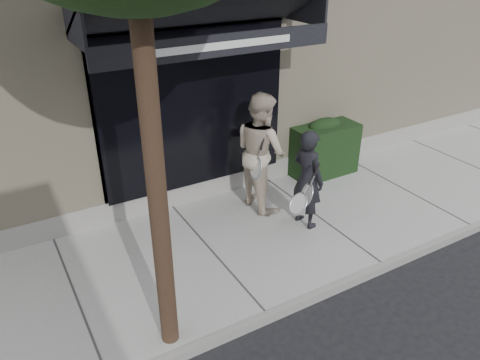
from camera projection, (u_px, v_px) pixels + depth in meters
ground at (316, 221)px, 7.98m from camera, size 80.00×80.00×0.00m
sidewalk at (316, 218)px, 7.95m from camera, size 20.00×3.00×0.12m
curb at (383, 267)px, 6.75m from camera, size 20.00×0.10×0.14m
building_facade at (187, 16)px, 10.51m from camera, size 14.30×8.04×5.64m
hedge at (323, 148)px, 9.12m from camera, size 1.30×0.70×1.14m
pedestrian_front at (308, 179)px, 7.33m from camera, size 0.78×0.82×1.63m
pedestrian_back at (261, 151)px, 7.81m from camera, size 0.81×1.01×2.02m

